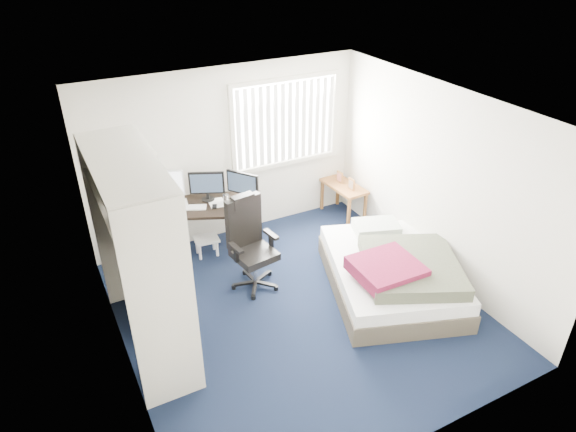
{
  "coord_description": "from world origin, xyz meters",
  "views": [
    {
      "loc": [
        -2.36,
        -4.24,
        4.1
      ],
      "look_at": [
        0.08,
        0.4,
        1.1
      ],
      "focal_mm": 32.0,
      "sensor_mm": 36.0,
      "label": 1
    }
  ],
  "objects_px": {
    "desk": "(204,202)",
    "nightstand": "(344,189)",
    "bed": "(393,272)",
    "office_chair": "(251,252)"
  },
  "relations": [
    {
      "from": "desk",
      "to": "nightstand",
      "type": "xyz_separation_m",
      "value": [
        2.26,
        -0.05,
        -0.32
      ]
    },
    {
      "from": "desk",
      "to": "nightstand",
      "type": "height_order",
      "value": "desk"
    },
    {
      "from": "nightstand",
      "to": "bed",
      "type": "xyz_separation_m",
      "value": [
        -0.5,
        -1.91,
        -0.2
      ]
    },
    {
      "from": "nightstand",
      "to": "bed",
      "type": "height_order",
      "value": "nightstand"
    },
    {
      "from": "office_chair",
      "to": "nightstand",
      "type": "distance_m",
      "value": 2.22
    },
    {
      "from": "office_chair",
      "to": "nightstand",
      "type": "bearing_deg",
      "value": 24.97
    },
    {
      "from": "office_chair",
      "to": "bed",
      "type": "relative_size",
      "value": 0.52
    },
    {
      "from": "office_chair",
      "to": "desk",
      "type": "bearing_deg",
      "value": 104.22
    },
    {
      "from": "desk",
      "to": "nightstand",
      "type": "bearing_deg",
      "value": -1.2
    },
    {
      "from": "bed",
      "to": "office_chair",
      "type": "bearing_deg",
      "value": 147.12
    }
  ]
}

